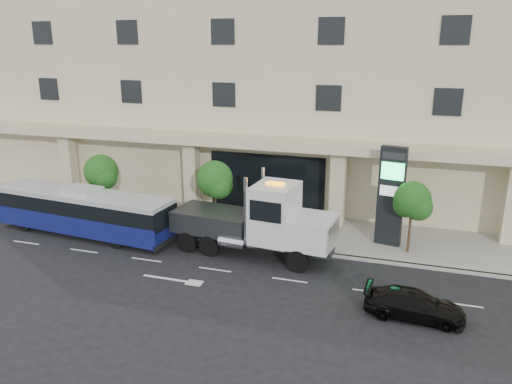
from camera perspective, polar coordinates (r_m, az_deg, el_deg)
ground at (r=27.60m, az=-3.53°, el=-7.56°), size 120.00×120.00×0.00m
sidewalk at (r=31.93m, az=-0.31°, el=-3.93°), size 120.00×6.00×0.15m
curb at (r=29.29m, az=-2.13°, el=-5.90°), size 120.00×0.30×0.15m
convention_center at (r=39.94m, az=4.42°, el=14.73°), size 60.00×17.60×20.00m
tree_left at (r=34.13m, az=-17.23°, el=2.02°), size 2.27×2.20×4.22m
tree_mid at (r=30.33m, az=-4.69°, el=1.22°), size 2.28×2.20×4.38m
tree_right at (r=28.26m, az=17.46°, el=-1.15°), size 2.10×2.00×4.04m
city_bus at (r=32.10m, az=-19.09°, el=-2.04°), size 11.97×3.55×2.99m
tow_truck at (r=27.21m, az=0.37°, el=-3.48°), size 10.40×3.43×4.71m
black_sedan at (r=22.84m, az=17.63°, el=-12.15°), size 4.28×1.90×1.22m
signage_pylon at (r=29.06m, az=15.15°, el=-0.41°), size 1.50×0.79×5.74m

